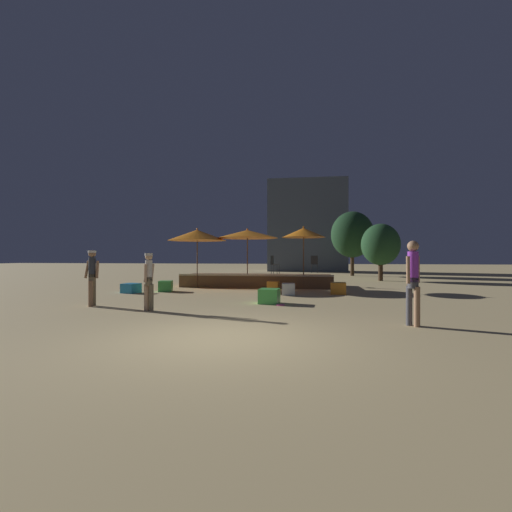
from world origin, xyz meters
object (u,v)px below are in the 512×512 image
(cube_seat_5, at_px, (338,288))
(bistro_chair_0, at_px, (314,262))
(cube_seat_4, at_px, (166,286))
(person_1, at_px, (92,275))
(cube_seat_3, at_px, (269,296))
(person_0, at_px, (149,279))
(person_2, at_px, (413,278))
(frisbee_disc, at_px, (280,305))
(background_tree_1, at_px, (352,235))
(patio_umbrella_1, at_px, (197,235))
(bistro_chair_1, at_px, (274,263))
(background_tree_0, at_px, (381,245))
(patio_umbrella_0, at_px, (304,233))
(cube_seat_1, at_px, (288,289))
(patio_umbrella_2, at_px, (247,234))
(cube_seat_0, at_px, (131,288))
(cube_seat_2, at_px, (273,286))

(cube_seat_5, distance_m, bistro_chair_0, 3.96)
(cube_seat_4, relative_size, person_1, 0.39)
(cube_seat_3, distance_m, person_0, 3.81)
(person_2, xyz_separation_m, frisbee_disc, (-3.11, 2.73, -1.04))
(bistro_chair_0, distance_m, background_tree_1, 10.15)
(patio_umbrella_1, bearing_deg, bistro_chair_1, 10.66)
(person_0, xyz_separation_m, background_tree_0, (9.02, 12.96, 1.35))
(person_1, relative_size, background_tree_1, 0.34)
(patio_umbrella_0, xyz_separation_m, cube_seat_1, (-0.59, -2.49, -2.40))
(cube_seat_4, bearing_deg, bistro_chair_1, 30.17)
(cube_seat_5, distance_m, person_1, 9.03)
(patio_umbrella_2, xyz_separation_m, background_tree_0, (7.43, 5.66, -0.36))
(cube_seat_0, bearing_deg, patio_umbrella_2, 34.47)
(cube_seat_3, relative_size, person_2, 0.36)
(patio_umbrella_2, distance_m, bistro_chair_1, 1.91)
(person_2, bearing_deg, cube_seat_2, 165.71)
(frisbee_disc, bearing_deg, cube_seat_1, 87.82)
(cube_seat_3, xyz_separation_m, cube_seat_5, (2.49, 3.10, -0.00))
(cube_seat_4, distance_m, bistro_chair_0, 7.56)
(person_1, bearing_deg, patio_umbrella_0, -47.23)
(cube_seat_3, height_order, frisbee_disc, cube_seat_3)
(cube_seat_2, height_order, bistro_chair_1, bistro_chair_1)
(cube_seat_5, height_order, bistro_chair_0, bistro_chair_0)
(patio_umbrella_1, height_order, cube_seat_1, patio_umbrella_1)
(bistro_chair_0, bearing_deg, cube_seat_2, 59.93)
(patio_umbrella_0, height_order, cube_seat_2, patio_umbrella_0)
(cube_seat_2, relative_size, person_0, 0.32)
(patio_umbrella_1, relative_size, bistro_chair_0, 3.22)
(cube_seat_1, xyz_separation_m, person_0, (-3.71, -4.49, 0.67))
(patio_umbrella_0, relative_size, person_0, 1.80)
(cube_seat_3, bearing_deg, person_0, -148.75)
(bistro_chair_1, bearing_deg, cube_seat_2, -159.25)
(patio_umbrella_1, bearing_deg, person_0, -83.24)
(patio_umbrella_1, height_order, bistro_chair_1, patio_umbrella_1)
(frisbee_disc, xyz_separation_m, background_tree_0, (5.42, 11.41, 2.23))
(patio_umbrella_1, height_order, cube_seat_4, patio_umbrella_1)
(patio_umbrella_1, height_order, person_1, patio_umbrella_1)
(patio_umbrella_2, xyz_separation_m, bistro_chair_0, (3.26, 1.50, -1.40))
(patio_umbrella_2, relative_size, background_tree_1, 0.60)
(bistro_chair_1, bearing_deg, bistro_chair_0, -43.21)
(person_1, xyz_separation_m, frisbee_disc, (5.71, 0.98, -0.95))
(bistro_chair_0, bearing_deg, person_0, 65.04)
(patio_umbrella_1, xyz_separation_m, cube_seat_4, (-0.81, -1.91, -2.32))
(person_0, height_order, frisbee_disc, person_0)
(cube_seat_3, xyz_separation_m, background_tree_0, (5.81, 11.01, 2.01))
(patio_umbrella_2, bearing_deg, cube_seat_3, -73.15)
(patio_umbrella_0, xyz_separation_m, background_tree_1, (3.72, 11.26, 0.57))
(background_tree_0, bearing_deg, cube_seat_5, -112.79)
(bistro_chair_0, bearing_deg, cube_seat_0, 34.46)
(cube_seat_5, height_order, frisbee_disc, cube_seat_5)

